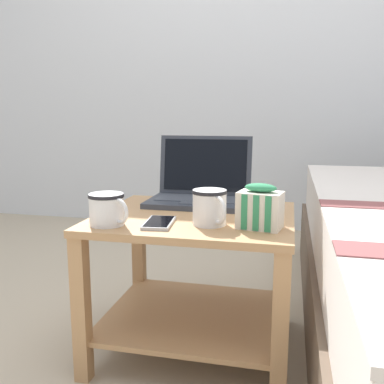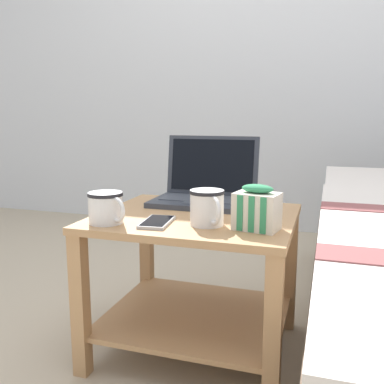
# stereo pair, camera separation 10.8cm
# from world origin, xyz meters

# --- Properties ---
(ground_plane) EXTENTS (8.00, 8.00, 0.00)m
(ground_plane) POSITION_xyz_m (0.00, 0.00, 0.00)
(ground_plane) COLOR tan
(back_wall) EXTENTS (8.00, 0.05, 2.50)m
(back_wall) POSITION_xyz_m (0.00, 1.62, 1.25)
(back_wall) COLOR silver
(back_wall) RESTS_ON ground_plane
(bedside_table) EXTENTS (0.62, 0.54, 0.46)m
(bedside_table) POSITION_xyz_m (0.00, 0.00, 0.30)
(bedside_table) COLOR tan
(bedside_table) RESTS_ON ground_plane
(laptop) EXTENTS (0.35, 0.26, 0.24)m
(laptop) POSITION_xyz_m (-0.02, 0.19, 0.51)
(laptop) COLOR #333842
(laptop) RESTS_ON bedside_table
(mug_front_left) EXTENTS (0.11, 0.13, 0.10)m
(mug_front_left) POSITION_xyz_m (0.07, -0.12, 0.52)
(mug_front_left) COLOR white
(mug_front_left) RESTS_ON bedside_table
(mug_front_right) EXTENTS (0.13, 0.10, 0.09)m
(mug_front_right) POSITION_xyz_m (-0.22, -0.18, 0.51)
(mug_front_right) COLOR white
(mug_front_right) RESTS_ON bedside_table
(snack_bag) EXTENTS (0.13, 0.10, 0.13)m
(snack_bag) POSITION_xyz_m (0.21, -0.12, 0.52)
(snack_bag) COLOR silver
(snack_bag) RESTS_ON bedside_table
(cell_phone) EXTENTS (0.09, 0.15, 0.01)m
(cell_phone) POSITION_xyz_m (-0.07, -0.14, 0.47)
(cell_phone) COLOR #B7BABC
(cell_phone) RESTS_ON bedside_table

